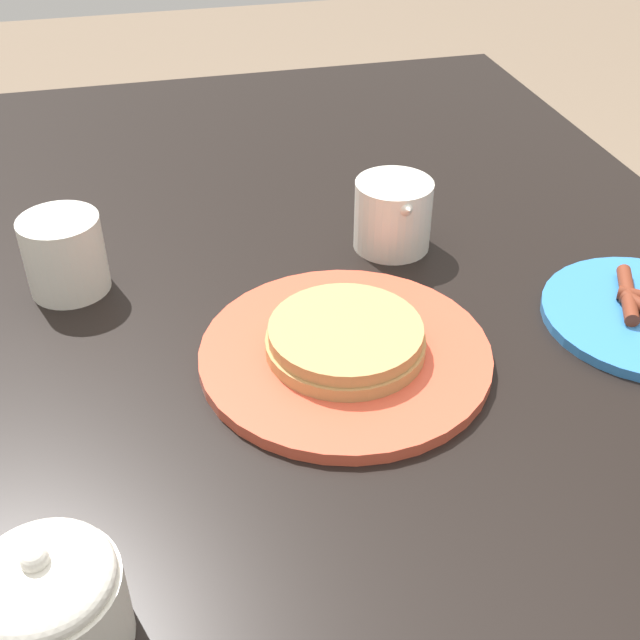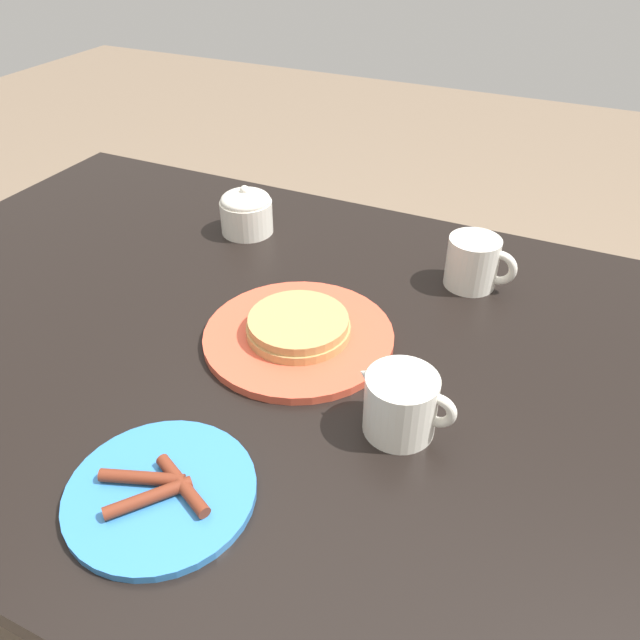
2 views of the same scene
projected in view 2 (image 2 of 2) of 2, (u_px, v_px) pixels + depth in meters
ground_plane at (311, 633)px, 1.30m from camera, size 8.00×8.00×0.00m
dining_table at (307, 409)px, 0.92m from camera, size 1.50×0.90×0.76m
pancake_plate at (299, 332)px, 0.86m from camera, size 0.26×0.26×0.04m
side_plate_bacon at (161, 492)px, 0.65m from camera, size 0.20×0.20×0.02m
coffee_mug at (474, 262)px, 0.96m from camera, size 0.11×0.08×0.08m
creamer_pitcher at (400, 403)px, 0.71m from camera, size 0.12×0.08×0.09m
sugar_bowl at (246, 211)px, 1.10m from camera, size 0.09×0.09×0.09m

